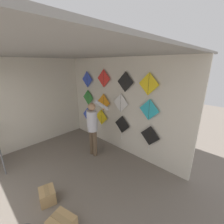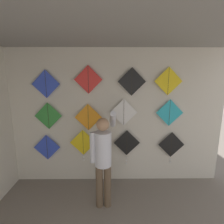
% 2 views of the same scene
% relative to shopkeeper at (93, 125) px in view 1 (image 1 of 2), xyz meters
% --- Properties ---
extents(back_panel, '(4.78, 0.06, 2.80)m').
position_rel_shopkeeper_xyz_m(back_panel, '(0.07, 0.83, 0.44)').
color(back_panel, beige).
rests_on(back_panel, ground).
extents(left_panel, '(0.06, 4.72, 2.80)m').
position_rel_shopkeeper_xyz_m(left_panel, '(-1.95, -1.16, 0.44)').
color(left_panel, beige).
rests_on(left_panel, ground).
extents(ceiling_slab, '(4.78, 4.72, 0.04)m').
position_rel_shopkeeper_xyz_m(ceiling_slab, '(0.07, -1.16, 1.86)').
color(ceiling_slab, gray).
extents(shopkeeper, '(0.43, 0.60, 1.71)m').
position_rel_shopkeeper_xyz_m(shopkeeper, '(0.00, 0.00, 0.00)').
color(shopkeeper, brown).
rests_on(shopkeeper, ground).
extents(cardboard_box_spare, '(0.40, 0.36, 0.28)m').
position_rel_shopkeeper_xyz_m(cardboard_box_spare, '(0.60, -1.69, -0.83)').
color(cardboard_box_spare, tan).
rests_on(cardboard_box_spare, ground).
extents(kite_0, '(0.55, 0.01, 0.55)m').
position_rel_shopkeeper_xyz_m(kite_0, '(-1.22, 0.74, -0.18)').
color(kite_0, blue).
extents(kite_1, '(0.55, 0.04, 0.69)m').
position_rel_shopkeeper_xyz_m(kite_1, '(-0.45, 0.74, -0.10)').
color(kite_1, yellow).
extents(kite_2, '(0.55, 0.04, 0.76)m').
position_rel_shopkeeper_xyz_m(kite_2, '(0.47, 0.74, -0.12)').
color(kite_2, black).
extents(kite_3, '(0.55, 0.04, 0.69)m').
position_rel_shopkeeper_xyz_m(kite_3, '(1.41, 0.74, -0.15)').
color(kite_3, black).
extents(kite_4, '(0.55, 0.01, 0.55)m').
position_rel_shopkeeper_xyz_m(kite_4, '(-1.14, 0.74, 0.50)').
color(kite_4, '#338C38').
extents(kite_5, '(0.55, 0.01, 0.55)m').
position_rel_shopkeeper_xyz_m(kite_5, '(-0.33, 0.74, 0.47)').
color(kite_5, orange).
extents(kite_6, '(0.55, 0.01, 0.55)m').
position_rel_shopkeeper_xyz_m(kite_6, '(0.39, 0.74, 0.57)').
color(kite_6, white).
extents(kite_7, '(0.55, 0.01, 0.55)m').
position_rel_shopkeeper_xyz_m(kite_7, '(1.33, 0.74, 0.56)').
color(kite_7, '#28B2C6').
extents(kite_8, '(0.55, 0.01, 0.55)m').
position_rel_shopkeeper_xyz_m(kite_8, '(-1.14, 0.74, 1.14)').
color(kite_8, blue).
extents(kite_9, '(0.55, 0.01, 0.55)m').
position_rel_shopkeeper_xyz_m(kite_9, '(-0.31, 0.74, 1.23)').
color(kite_9, red).
extents(kite_10, '(0.55, 0.01, 0.55)m').
position_rel_shopkeeper_xyz_m(kite_10, '(0.54, 0.74, 1.19)').
color(kite_10, black).
extents(kite_11, '(0.55, 0.01, 0.55)m').
position_rel_shopkeeper_xyz_m(kite_11, '(1.26, 0.74, 1.19)').
color(kite_11, yellow).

